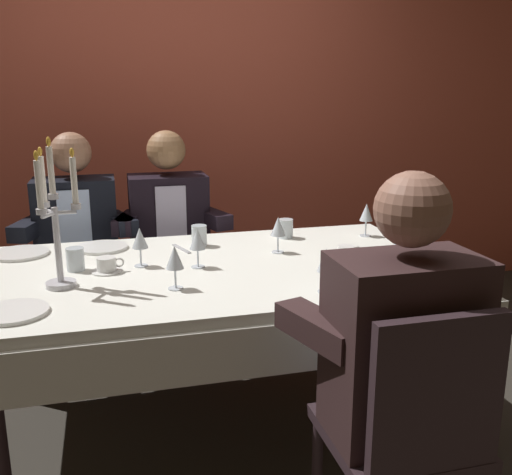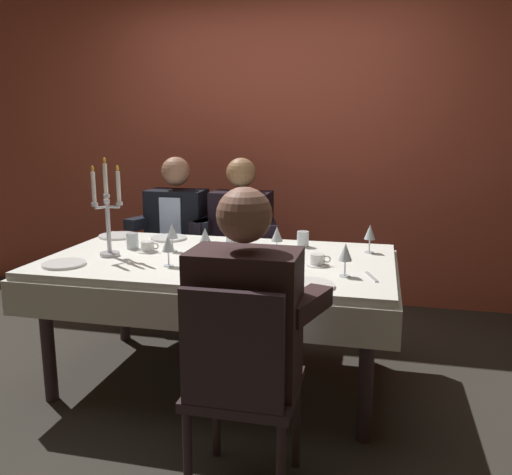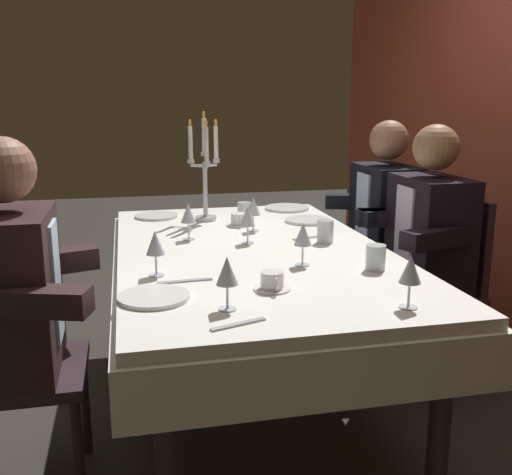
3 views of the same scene
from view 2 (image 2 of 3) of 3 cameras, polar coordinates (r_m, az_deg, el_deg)
The scene contains 26 objects.
ground_plane at distance 3.23m, azimuth -3.71°, elevation -14.96°, with size 12.00×12.00×0.00m, color #312D27.
back_wall at distance 4.50m, azimuth 2.29°, elevation 10.49°, with size 6.00×0.12×2.70m, color #C3533E.
dining_table at distance 3.00m, azimuth -3.87°, elevation -4.32°, with size 1.94×1.14×0.74m.
candelabra at distance 3.06m, azimuth -15.63°, elevation 2.51°, with size 0.15×0.17×0.55m.
dinner_plate_0 at distance 2.97m, azimuth -19.89°, elevation -2.68°, with size 0.23×0.23×0.01m, color white.
dinner_plate_1 at distance 3.49m, azimuth -9.35°, elevation -0.05°, with size 0.23×0.23×0.01m, color white.
dinner_plate_2 at distance 3.63m, azimuth -14.57°, elevation 0.18°, with size 0.25×0.25×0.01m, color white.
dinner_plate_3 at distance 2.44m, azimuth 5.78°, elevation -5.09°, with size 0.23×0.23×0.01m, color white.
wine_glass_0 at distance 2.60m, azimuth 9.57°, elevation -1.68°, with size 0.07×0.07×0.16m.
wine_glass_1 at distance 2.48m, azimuth 0.20°, elevation -2.20°, with size 0.07×0.07×0.16m.
wine_glass_2 at distance 2.79m, azimuth -9.41°, elevation -0.75°, with size 0.07×0.07×0.16m.
wine_glass_3 at distance 3.12m, azimuth 12.12°, elevation 0.47°, with size 0.07×0.07×0.16m.
wine_glass_4 at distance 3.12m, azimuth -8.98°, elevation 0.58°, with size 0.07×0.07×0.16m.
wine_glass_5 at distance 3.00m, azimuth 2.26°, elevation 0.27°, with size 0.07×0.07×0.16m.
wine_glass_6 at distance 2.98m, azimuth -5.45°, elevation 0.14°, with size 0.07×0.07×0.16m.
water_tumbler_0 at distance 3.28m, azimuth -2.62°, elevation 0.10°, with size 0.07×0.07×0.10m, color silver.
water_tumbler_1 at distance 3.23m, azimuth 5.05°, elevation -0.16°, with size 0.07×0.07×0.09m, color silver.
water_tumbler_2 at distance 3.25m, azimuth -13.11°, elevation -0.36°, with size 0.07×0.07×0.09m, color silver.
coffee_cup_0 at distance 2.81m, azimuth 6.64°, elevation -2.45°, with size 0.13×0.12×0.06m.
coffee_cup_1 at distance 3.15m, azimuth -11.53°, elevation -1.03°, with size 0.13×0.12×0.06m.
knife_0 at distance 2.57m, azimuth 2.66°, elevation -4.25°, with size 0.19×0.02×0.01m, color #B7B7BC.
fork_1 at distance 3.28m, azimuth -4.34°, elevation -0.76°, with size 0.17×0.02×0.01m, color #B7B7BC.
fork_2 at distance 2.64m, azimuth 12.29°, elevation -4.13°, with size 0.17×0.02×0.01m, color #B7B7BC.
seated_diner_0 at distance 3.99m, azimuth -8.39°, elevation 1.31°, with size 0.63×0.48×1.24m.
seated_diner_1 at distance 3.83m, azimuth -1.55°, elevation 1.01°, with size 0.63×0.48×1.24m.
seated_diner_2 at distance 2.06m, azimuth -1.25°, elevation -8.62°, with size 0.63×0.48×1.24m.
Camera 2 is at (0.85, -2.76, 1.46)m, focal length 37.30 mm.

